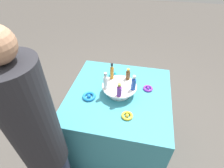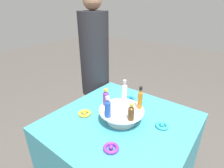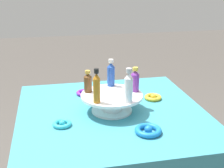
# 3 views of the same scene
# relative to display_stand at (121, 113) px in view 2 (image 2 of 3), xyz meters

# --- Properties ---
(party_table) EXTENTS (0.87, 0.87, 0.79)m
(party_table) POSITION_rel_display_stand_xyz_m (0.00, 0.00, -0.45)
(party_table) COLOR teal
(party_table) RESTS_ON ground_plane
(display_stand) EXTENTS (0.29, 0.29, 0.09)m
(display_stand) POSITION_rel_display_stand_xyz_m (0.00, 0.00, 0.00)
(display_stand) COLOR white
(display_stand) RESTS_ON party_table
(bottle_clear) EXTENTS (0.04, 0.04, 0.15)m
(bottle_clear) POSITION_rel_display_stand_xyz_m (0.10, 0.05, 0.10)
(bottle_clear) COLOR silver
(bottle_clear) RESTS_ON display_stand
(bottle_purple) EXTENTS (0.04, 0.04, 0.12)m
(bottle_purple) POSITION_rel_display_stand_xyz_m (-0.02, 0.11, 0.09)
(bottle_purple) COLOR #702D93
(bottle_purple) RESTS_ON display_stand
(bottle_blue) EXTENTS (0.04, 0.04, 0.13)m
(bottle_blue) POSITION_rel_display_stand_xyz_m (-0.11, 0.02, 0.09)
(bottle_blue) COLOR #234CAD
(bottle_blue) RESTS_ON display_stand
(bottle_brown) EXTENTS (0.04, 0.04, 0.10)m
(bottle_brown) POSITION_rel_display_stand_xyz_m (-0.05, -0.10, 0.08)
(bottle_brown) COLOR brown
(bottle_brown) RESTS_ON display_stand
(bottle_amber) EXTENTS (0.03, 0.03, 0.15)m
(bottle_amber) POSITION_rel_display_stand_xyz_m (0.08, -0.08, 0.10)
(bottle_amber) COLOR #AD6B19
(bottle_amber) RESTS_ON display_stand
(ribbon_bow_gold) EXTENTS (0.09, 0.09, 0.03)m
(ribbon_bow_gold) POSITION_rel_display_stand_xyz_m (-0.10, 0.24, -0.04)
(ribbon_bow_gold) COLOR gold
(ribbon_bow_gold) RESTS_ON party_table
(ribbon_bow_purple) EXTENTS (0.08, 0.08, 0.03)m
(ribbon_bow_purple) POSITION_rel_display_stand_xyz_m (-0.24, -0.10, -0.04)
(ribbon_bow_purple) COLOR purple
(ribbon_bow_purple) RESTS_ON party_table
(ribbon_bow_teal) EXTENTS (0.08, 0.08, 0.03)m
(ribbon_bow_teal) POSITION_rel_display_stand_xyz_m (0.10, -0.24, -0.04)
(ribbon_bow_teal) COLOR #2DB7CC
(ribbon_bow_teal) RESTS_ON party_table
(ribbon_bow_blue) EXTENTS (0.11, 0.11, 0.03)m
(ribbon_bow_blue) POSITION_rel_display_stand_xyz_m (0.24, 0.10, -0.04)
(ribbon_bow_blue) COLOR blue
(ribbon_bow_blue) RESTS_ON party_table
(person_figure) EXTENTS (0.27, 0.27, 1.59)m
(person_figure) POSITION_rel_display_stand_xyz_m (0.39, 0.59, -0.04)
(person_figure) COLOR #282D42
(person_figure) RESTS_ON ground_plane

